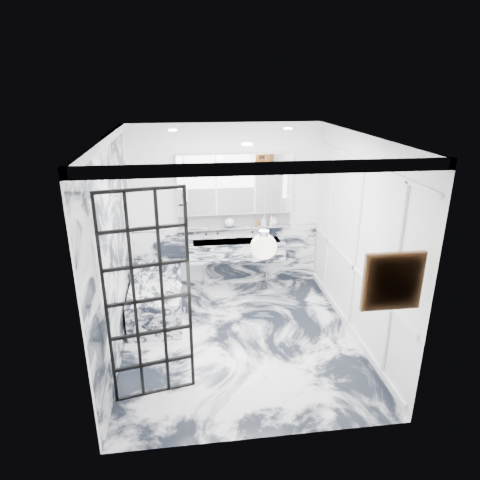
{
  "coord_description": "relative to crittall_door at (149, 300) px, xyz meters",
  "views": [
    {
      "loc": [
        -0.67,
        -5.11,
        3.41
      ],
      "look_at": [
        0.07,
        0.5,
        1.3
      ],
      "focal_mm": 32.0,
      "sensor_mm": 36.0,
      "label": 1
    }
  ],
  "objects": [
    {
      "name": "ceiling",
      "position": [
        1.11,
        0.97,
        1.59
      ],
      "size": [
        3.6,
        3.6,
        0.0
      ],
      "primitive_type": "plane",
      "rotation": [
        3.14,
        0.0,
        0.0
      ],
      "color": "white",
      "rests_on": "wall_back"
    },
    {
      "name": "amber_bottle",
      "position": [
        1.63,
        2.68,
        -0.07
      ],
      "size": [
        0.04,
        0.04,
        0.1
      ],
      "primitive_type": "cylinder",
      "color": "#8C5919",
      "rests_on": "ledge"
    },
    {
      "name": "wall_right",
      "position": [
        2.71,
        0.97,
        0.19
      ],
      "size": [
        0.0,
        3.6,
        3.6
      ],
      "primitive_type": "plane",
      "rotation": [
        1.57,
        0.0,
        -1.57
      ],
      "color": "white",
      "rests_on": "floor"
    },
    {
      "name": "ledge",
      "position": [
        1.26,
        2.69,
        -0.14
      ],
      "size": [
        1.9,
        0.14,
        0.04
      ],
      "primitive_type": "cube",
      "color": "silver",
      "rests_on": "wall_back"
    },
    {
      "name": "sconce_left",
      "position": [
        0.44,
        2.6,
        0.57
      ],
      "size": [
        0.07,
        0.07,
        0.4
      ],
      "primitive_type": "cylinder",
      "color": "white",
      "rests_on": "mirror_cabinet"
    },
    {
      "name": "soap_bottle_c",
      "position": [
        1.93,
        2.68,
        -0.05
      ],
      "size": [
        0.13,
        0.13,
        0.14
      ],
      "primitive_type": "imported",
      "rotation": [
        0.0,
        0.0,
        -0.15
      ],
      "color": "silver",
      "rests_on": "ledge"
    },
    {
      "name": "flower_vase",
      "position": [
        0.26,
        1.24,
        -0.6
      ],
      "size": [
        0.07,
        0.07,
        0.12
      ],
      "primitive_type": "cylinder",
      "color": "silver",
      "rests_on": "bathtub"
    },
    {
      "name": "artwork",
      "position": [
        2.31,
        -0.79,
        0.46
      ],
      "size": [
        0.48,
        0.05,
        0.48
      ],
      "primitive_type": "cube",
      "color": "#CF5715",
      "rests_on": "wall_front"
    },
    {
      "name": "floor",
      "position": [
        1.11,
        0.97,
        -1.21
      ],
      "size": [
        3.6,
        3.6,
        0.0
      ],
      "primitive_type": "plane",
      "color": "silver",
      "rests_on": "ground"
    },
    {
      "name": "face_pot",
      "position": [
        1.16,
        2.68,
        -0.04
      ],
      "size": [
        0.16,
        0.16,
        0.16
      ],
      "primitive_type": "sphere",
      "color": "white",
      "rests_on": "ledge"
    },
    {
      "name": "bathtub",
      "position": [
        -0.07,
        1.86,
        -0.93
      ],
      "size": [
        0.75,
        1.65,
        0.55
      ],
      "primitive_type": "cube",
      "color": "silver",
      "rests_on": "floor"
    },
    {
      "name": "soap_bottle_b",
      "position": [
        1.75,
        2.68,
        -0.04
      ],
      "size": [
        0.1,
        0.1,
        0.16
      ],
      "primitive_type": "imported",
      "rotation": [
        0.0,
        0.0,
        -0.38
      ],
      "color": "#4C4C51",
      "rests_on": "ledge"
    },
    {
      "name": "sconce_right",
      "position": [
        2.08,
        2.6,
        0.57
      ],
      "size": [
        0.07,
        0.07,
        0.4
      ],
      "primitive_type": "cylinder",
      "color": "white",
      "rests_on": "mirror_cabinet"
    },
    {
      "name": "mirror_cabinet",
      "position": [
        1.26,
        2.69,
        0.61
      ],
      "size": [
        1.9,
        0.16,
        1.0
      ],
      "primitive_type": "cube",
      "color": "white",
      "rests_on": "wall_back"
    },
    {
      "name": "wall_left",
      "position": [
        -0.49,
        0.97,
        0.19
      ],
      "size": [
        0.0,
        3.6,
        3.6
      ],
      "primitive_type": "plane",
      "rotation": [
        1.57,
        0.0,
        1.57
      ],
      "color": "white",
      "rests_on": "floor"
    },
    {
      "name": "soap_bottle_a",
      "position": [
        1.88,
        2.68,
        -0.03
      ],
      "size": [
        0.09,
        0.09,
        0.18
      ],
      "primitive_type": "imported",
      "rotation": [
        0.0,
        0.0,
        -0.42
      ],
      "color": "#8C5919",
      "rests_on": "ledge"
    },
    {
      "name": "wall_back",
      "position": [
        1.11,
        2.77,
        0.19
      ],
      "size": [
        3.6,
        0.0,
        3.6
      ],
      "primitive_type": "plane",
      "rotation": [
        1.57,
        0.0,
        0.0
      ],
      "color": "white",
      "rests_on": "floor"
    },
    {
      "name": "marble_clad_left",
      "position": [
        -0.48,
        0.97,
        0.13
      ],
      "size": [
        0.02,
        3.56,
        2.68
      ],
      "primitive_type": "cube",
      "color": "silver",
      "rests_on": "floor"
    },
    {
      "name": "subway_tile",
      "position": [
        1.26,
        2.75,
        -0.0
      ],
      "size": [
        1.9,
        0.03,
        0.23
      ],
      "primitive_type": "cube",
      "color": "white",
      "rests_on": "wall_back"
    },
    {
      "name": "pendant_light",
      "position": [
        1.19,
        -0.23,
        0.64
      ],
      "size": [
        0.26,
        0.26,
        0.26
      ],
      "primitive_type": "sphere",
      "color": "white",
      "rests_on": "ceiling"
    },
    {
      "name": "wall_front",
      "position": [
        1.11,
        -0.83,
        0.19
      ],
      "size": [
        3.6,
        0.0,
        3.6
      ],
      "primitive_type": "plane",
      "rotation": [
        -1.57,
        0.0,
        0.0
      ],
      "color": "white",
      "rests_on": "floor"
    },
    {
      "name": "trough_sink",
      "position": [
        1.26,
        2.52,
        -0.48
      ],
      "size": [
        1.6,
        0.45,
        0.3
      ],
      "primitive_type": "cube",
      "color": "silver",
      "rests_on": "wall_back"
    },
    {
      "name": "panel_molding",
      "position": [
        2.69,
        0.97,
        0.09
      ],
      "size": [
        0.03,
        3.4,
        2.3
      ],
      "primitive_type": "cube",
      "color": "white",
      "rests_on": "floor"
    },
    {
      "name": "marble_clad_back",
      "position": [
        1.11,
        2.74,
        -0.68
      ],
      "size": [
        3.18,
        0.05,
        1.05
      ],
      "primitive_type": "cube",
      "color": "silver",
      "rests_on": "floor"
    },
    {
      "name": "crittall_door",
      "position": [
        0.0,
        0.0,
        0.0
      ],
      "size": [
        0.87,
        0.21,
        2.42
      ],
      "primitive_type": null,
      "rotation": [
        0.0,
        0.0,
        0.19
      ],
      "color": "black",
      "rests_on": "floor"
    }
  ]
}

